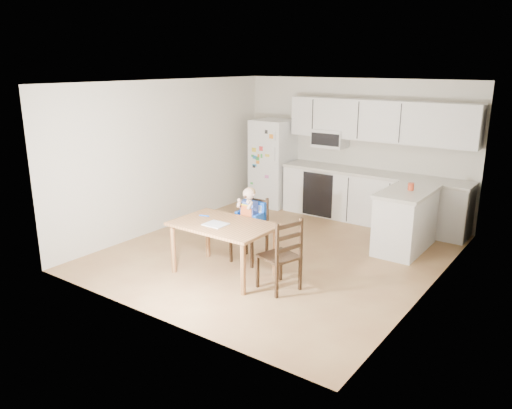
{
  "coord_description": "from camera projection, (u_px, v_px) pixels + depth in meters",
  "views": [
    {
      "loc": [
        3.85,
        -5.94,
        2.76
      ],
      "look_at": [
        -0.05,
        -0.51,
        0.86
      ],
      "focal_mm": 35.0,
      "sensor_mm": 36.0,
      "label": 1
    }
  ],
  "objects": [
    {
      "name": "kitchen_run",
      "position": [
        372.0,
        174.0,
        8.78
      ],
      "size": [
        3.37,
        0.62,
        2.15
      ],
      "color": "silver",
      "rests_on": "ground"
    },
    {
      "name": "refrigerator",
      "position": [
        273.0,
        163.0,
        9.87
      ],
      "size": [
        0.72,
        0.7,
        1.7
      ],
      "primitive_type": "cube",
      "color": "silver",
      "rests_on": "ground"
    },
    {
      "name": "kitchen_island",
      "position": [
        406.0,
        220.0,
        7.55
      ],
      "size": [
        0.66,
        1.27,
        0.94
      ],
      "color": "silver",
      "rests_on": "ground"
    },
    {
      "name": "chair_booster",
      "position": [
        251.0,
        217.0,
        7.07
      ],
      "size": [
        0.41,
        0.41,
        1.09
      ],
      "rotation": [
        0.0,
        0.0,
        0.01
      ],
      "color": "black",
      "rests_on": "ground"
    },
    {
      "name": "room",
      "position": [
        297.0,
        166.0,
        7.59
      ],
      "size": [
        4.52,
        5.01,
        2.51
      ],
      "color": "brown",
      "rests_on": "ground"
    },
    {
      "name": "red_cup",
      "position": [
        411.0,
        187.0,
        7.39
      ],
      "size": [
        0.09,
        0.09,
        0.11
      ],
      "primitive_type": "cylinder",
      "color": "#CD4120",
      "rests_on": "kitchen_island"
    },
    {
      "name": "dining_table",
      "position": [
        223.0,
        230.0,
        6.6
      ],
      "size": [
        1.34,
        0.86,
        0.72
      ],
      "color": "brown",
      "rests_on": "ground"
    },
    {
      "name": "napkin",
      "position": [
        216.0,
        224.0,
        6.53
      ],
      "size": [
        0.29,
        0.25,
        0.01
      ],
      "primitive_type": "cube",
      "color": "silver",
      "rests_on": "dining_table"
    },
    {
      "name": "toddler_spoon",
      "position": [
        203.0,
        216.0,
        6.89
      ],
      "size": [
        0.12,
        0.06,
        0.02
      ],
      "primitive_type": "cylinder",
      "rotation": [
        0.0,
        1.57,
        0.35
      ],
      "color": "blue",
      "rests_on": "dining_table"
    },
    {
      "name": "chair_side",
      "position": [
        284.0,
        251.0,
        6.12
      ],
      "size": [
        0.53,
        0.53,
        0.95
      ],
      "rotation": [
        0.0,
        0.0,
        -1.87
      ],
      "color": "black",
      "rests_on": "ground"
    }
  ]
}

